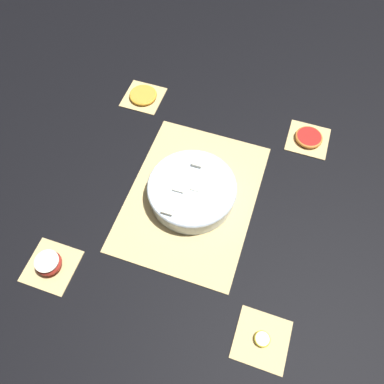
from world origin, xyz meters
TOP-DOWN VIEW (x-y plane):
  - ground_plane at (0.00, 0.00)m, footprint 6.00×6.00m
  - bamboo_mat_center at (-0.00, 0.00)m, footprint 0.46×0.34m
  - coaster_mat_near_left at (-0.30, -0.27)m, footprint 0.12×0.12m
  - coaster_mat_near_right at (0.30, -0.27)m, footprint 0.12×0.12m
  - coaster_mat_far_left at (-0.30, 0.27)m, footprint 0.12×0.12m
  - coaster_mat_far_right at (0.30, 0.27)m, footprint 0.12×0.12m
  - fruit_salad_bowl at (0.00, 0.00)m, footprint 0.24×0.24m
  - apple_half at (0.30, -0.27)m, footprint 0.06×0.06m
  - orange_slice_whole at (-0.30, -0.27)m, footprint 0.09×0.09m
  - banana_coin_single at (0.30, 0.27)m, footprint 0.04×0.04m
  - grapefruit_slice at (-0.30, 0.27)m, footprint 0.08×0.08m

SIDE VIEW (x-z plane):
  - ground_plane at x=0.00m, z-range 0.00..0.00m
  - coaster_mat_near_right at x=0.30m, z-range 0.00..0.01m
  - coaster_mat_far_left at x=-0.30m, z-range 0.00..0.01m
  - coaster_mat_far_right at x=0.30m, z-range 0.00..0.01m
  - coaster_mat_near_left at x=-0.30m, z-range 0.00..0.01m
  - bamboo_mat_center at x=0.00m, z-range 0.00..0.01m
  - banana_coin_single at x=0.30m, z-range 0.01..0.01m
  - orange_slice_whole at x=-0.30m, z-range 0.01..0.02m
  - grapefruit_slice at x=-0.30m, z-range 0.01..0.02m
  - apple_half at x=0.30m, z-range 0.01..0.04m
  - fruit_salad_bowl at x=0.00m, z-range 0.00..0.07m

